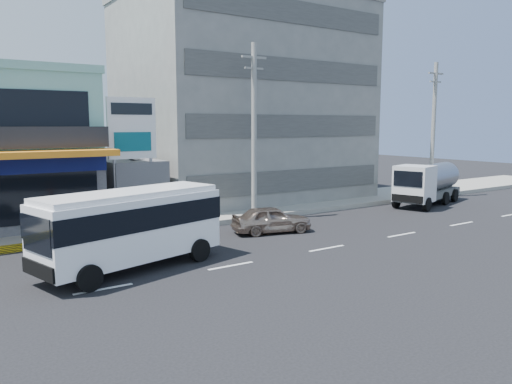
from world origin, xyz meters
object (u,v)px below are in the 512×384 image
Objects in this scene: concrete_building at (242,104)px; tanker_truck at (427,183)px; minibus at (131,223)px; motorcycle_rider at (88,234)px; utility_pole_far at (433,129)px; satellite_dish at (130,159)px; sedan at (271,219)px; utility_pole_near at (254,131)px; billboard at (132,135)px.

concrete_building is 2.13× the size of tanker_truck.
motorcycle_rider is at bearing 99.93° from minibus.
concrete_building is 14.32m from utility_pole_far.
satellite_dish reaches higher than sedan.
utility_pole_near is 4.19× the size of motorcycle_rider.
billboard is at bearing 68.99° from minibus.
utility_pole_far is at bearing 0.00° from utility_pole_near.
sedan is 1.70× the size of motorcycle_rider.
utility_pole_far is 5.17m from tanker_truck.
utility_pole_near is (6.50, -1.80, 0.22)m from billboard.
satellite_dish is 0.15× the size of utility_pole_near.
billboard is 1.70× the size of sedan.
motorcycle_rider is (-3.50, -3.82, -4.14)m from billboard.
tanker_truck is 3.15× the size of motorcycle_rider.
satellite_dish is at bearing 49.46° from sedan.
billboard is at bearing 47.49° from motorcycle_rider.
concrete_building is 3.95× the size of sedan.
utility_pole_far is 1.32× the size of minibus.
billboard is 0.91× the size of minibus.
utility_pole_near is at bearing 11.41° from motorcycle_rider.
concrete_building reaches higher than utility_pole_near.
minibus reaches higher than tanker_truck.
billboard reaches higher than tanker_truck.
tanker_truck is at bearing -47.15° from concrete_building.
utility_pole_far is 2.47× the size of sedan.
satellite_dish is 0.20× the size of tanker_truck.
satellite_dish is at bearing 149.04° from utility_pole_near.
concrete_building is 14.21m from tanker_truck.
concrete_building is 18.09m from motorcycle_rider.
motorcycle_rider is (-22.92, -0.01, -0.74)m from tanker_truck.
sedan is 0.54× the size of tanker_truck.
minibus reaches higher than motorcycle_rider.
billboard is 6.63m from motorcycle_rider.
sedan is at bearing 15.78° from minibus.
satellite_dish is at bearing -158.20° from concrete_building.
utility_pole_far is at bearing 4.44° from motorcycle_rider.
minibus is 1.01× the size of tanker_truck.
utility_pole_far is at bearing -32.35° from concrete_building.
billboard reaches higher than satellite_dish.
concrete_building is at bearing -10.74° from sedan.
satellite_dish is at bearing 70.03° from minibus.
satellite_dish is 0.63× the size of motorcycle_rider.
sedan is (5.36, -5.13, -4.24)m from billboard.
minibus is at bearing -167.43° from utility_pole_far.
billboard is (-0.50, -1.80, 1.35)m from satellite_dish.
utility_pole_near reaches higher than sedan.
satellite_dish is 8.94m from sedan.
billboard is 6.75m from utility_pole_near.
billboard is 0.69× the size of utility_pole_far.
tanker_truck is (22.28, 3.64, -0.28)m from minibus.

